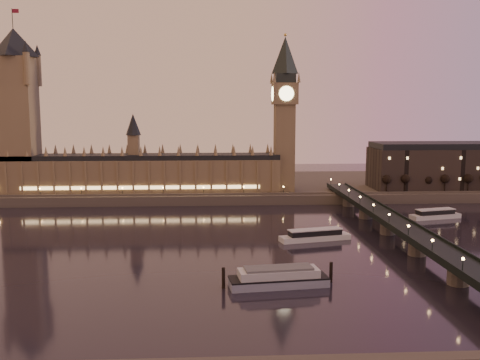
% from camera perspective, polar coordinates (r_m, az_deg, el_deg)
% --- Properties ---
extents(ground, '(700.00, 700.00, 0.00)m').
position_cam_1_polar(ground, '(242.65, -4.27, -7.09)').
color(ground, black).
rests_on(ground, ground).
extents(far_embankment, '(560.00, 130.00, 6.00)m').
position_cam_1_polar(far_embankment, '(404.60, 0.47, -0.64)').
color(far_embankment, '#423D35').
rests_on(far_embankment, ground).
extents(palace_of_westminster, '(180.00, 26.62, 52.00)m').
position_cam_1_polar(palace_of_westminster, '(360.70, -10.28, 1.20)').
color(palace_of_westminster, brown).
rests_on(palace_of_westminster, ground).
extents(victoria_tower, '(31.68, 31.68, 118.00)m').
position_cam_1_polar(victoria_tower, '(377.06, -22.69, 7.73)').
color(victoria_tower, brown).
rests_on(victoria_tower, ground).
extents(big_ben, '(17.68, 17.68, 104.00)m').
position_cam_1_polar(big_ben, '(358.80, 4.78, 8.03)').
color(big_ben, brown).
rests_on(big_ben, ground).
extents(westminster_bridge, '(13.20, 260.00, 15.30)m').
position_cam_1_polar(westminster_bridge, '(256.12, 16.77, -5.33)').
color(westminster_bridge, black).
rests_on(westminster_bridge, ground).
extents(city_block, '(155.00, 45.00, 34.00)m').
position_cam_1_polar(city_block, '(413.53, 24.26, 1.54)').
color(city_block, black).
rests_on(city_block, ground).
extents(bare_tree_0, '(5.77, 5.77, 11.73)m').
position_cam_1_polar(bare_tree_0, '(365.21, 15.29, 0.03)').
color(bare_tree_0, black).
rests_on(bare_tree_0, ground).
extents(bare_tree_1, '(5.77, 5.77, 11.73)m').
position_cam_1_polar(bare_tree_1, '(369.70, 17.29, 0.05)').
color(bare_tree_1, black).
rests_on(bare_tree_1, ground).
extents(bare_tree_2, '(5.77, 5.77, 11.73)m').
position_cam_1_polar(bare_tree_2, '(374.62, 19.24, 0.06)').
color(bare_tree_2, black).
rests_on(bare_tree_2, ground).
extents(bare_tree_3, '(5.77, 5.77, 11.73)m').
position_cam_1_polar(bare_tree_3, '(379.98, 21.14, 0.07)').
color(bare_tree_3, black).
rests_on(bare_tree_3, ground).
extents(bare_tree_4, '(5.77, 5.77, 11.73)m').
position_cam_1_polar(bare_tree_4, '(385.73, 22.98, 0.09)').
color(bare_tree_4, black).
rests_on(bare_tree_4, ground).
extents(cruise_boat_a, '(34.66, 14.79, 5.42)m').
position_cam_1_polar(cruise_boat_a, '(254.85, 8.00, -5.86)').
color(cruise_boat_a, silver).
rests_on(cruise_boat_a, ground).
extents(cruise_boat_b, '(30.32, 13.92, 5.43)m').
position_cam_1_polar(cruise_boat_b, '(320.71, 20.10, -3.45)').
color(cruise_boat_b, silver).
rests_on(cruise_boat_b, ground).
extents(moored_barge, '(39.71, 13.67, 7.33)m').
position_cam_1_polar(moored_barge, '(190.07, 4.13, -10.33)').
color(moored_barge, gray).
rests_on(moored_barge, ground).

